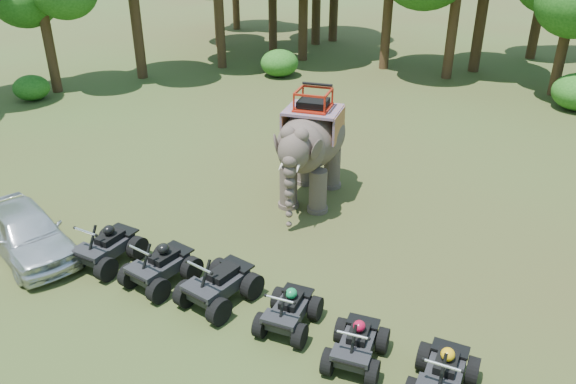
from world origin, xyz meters
name	(u,v)px	position (x,y,z in m)	size (l,w,h in m)	color
ground	(265,277)	(0.00, 0.00, 0.00)	(110.00, 110.00, 0.00)	#47381E
elephant	(312,145)	(-1.04, 4.59, 1.81)	(1.89, 4.30, 3.62)	#4A3E36
parked_car	(26,232)	(-6.15, -2.16, 0.69)	(1.62, 4.03, 1.37)	silver
atv_0	(106,242)	(-3.95, -1.46, 0.65)	(1.28, 1.76, 1.30)	black
atv_1	(160,261)	(-2.14, -1.45, 0.64)	(1.26, 1.73, 1.28)	black
atv_2	(219,278)	(-0.44, -1.37, 0.67)	(1.31, 1.80, 1.33)	black
atv_3	(289,306)	(1.45, -1.36, 0.57)	(1.13, 1.55, 1.15)	black
atv_4	(357,339)	(3.18, -1.63, 0.57)	(1.12, 1.54, 1.14)	black
atv_5	(445,369)	(4.97, -1.63, 0.60)	(1.19, 1.63, 1.21)	black
tree_1	(568,24)	(4.55, 20.47, 3.47)	(4.85, 4.85, 6.93)	#195114
tree_21	(45,24)	(-17.72, 8.72, 3.36)	(4.71, 4.71, 6.73)	#195114
tree_23	(219,4)	(-13.16, 16.86, 3.58)	(5.01, 5.01, 7.16)	#195114
tree_30	(456,3)	(-0.96, 20.97, 3.98)	(5.57, 5.57, 7.96)	#195114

